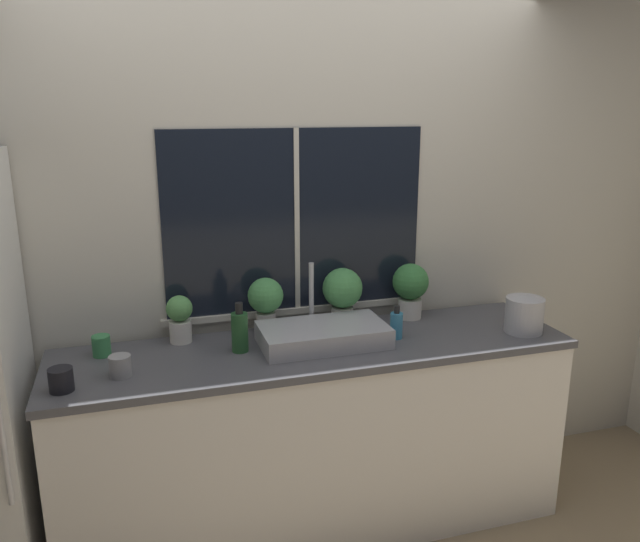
# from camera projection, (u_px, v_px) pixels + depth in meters

# --- Properties ---
(wall_back) EXTENTS (8.00, 0.09, 2.70)m
(wall_back) POSITION_uv_depth(u_px,v_px,m) (295.00, 241.00, 3.07)
(wall_back) COLOR beige
(wall_back) RESTS_ON ground_plane
(wall_right) EXTENTS (0.06, 7.00, 2.70)m
(wall_right) POSITION_uv_depth(u_px,v_px,m) (563.00, 198.00, 4.48)
(wall_right) COLOR beige
(wall_right) RESTS_ON ground_plane
(counter) EXTENTS (2.36, 0.62, 0.94)m
(counter) POSITION_uv_depth(u_px,v_px,m) (317.00, 437.00, 2.96)
(counter) COLOR white
(counter) RESTS_ON ground_plane
(sink) EXTENTS (0.58, 0.37, 0.34)m
(sink) POSITION_uv_depth(u_px,v_px,m) (323.00, 334.00, 2.85)
(sink) COLOR #ADADB2
(sink) RESTS_ON counter
(potted_plant_far_left) EXTENTS (0.12, 0.12, 0.22)m
(potted_plant_far_left) POSITION_uv_depth(u_px,v_px,m) (180.00, 317.00, 2.85)
(potted_plant_far_left) COLOR silver
(potted_plant_far_left) RESTS_ON counter
(potted_plant_center_left) EXTENTS (0.17, 0.17, 0.27)m
(potted_plant_center_left) POSITION_uv_depth(u_px,v_px,m) (266.00, 300.00, 2.96)
(potted_plant_center_left) COLOR silver
(potted_plant_center_left) RESTS_ON counter
(potted_plant_center_right) EXTENTS (0.20, 0.20, 0.29)m
(potted_plant_center_right) POSITION_uv_depth(u_px,v_px,m) (342.00, 291.00, 3.06)
(potted_plant_center_right) COLOR silver
(potted_plant_center_right) RESTS_ON counter
(potted_plant_far_right) EXTENTS (0.18, 0.18, 0.28)m
(potted_plant_far_right) POSITION_uv_depth(u_px,v_px,m) (410.00, 287.00, 3.17)
(potted_plant_far_right) COLOR silver
(potted_plant_far_right) RESTS_ON counter
(soap_bottle) EXTENTS (0.06, 0.06, 0.16)m
(soap_bottle) POSITION_uv_depth(u_px,v_px,m) (396.00, 325.00, 2.91)
(soap_bottle) COLOR teal
(soap_bottle) RESTS_ON counter
(bottle_tall) EXTENTS (0.07, 0.07, 0.23)m
(bottle_tall) POSITION_uv_depth(u_px,v_px,m) (240.00, 331.00, 2.75)
(bottle_tall) COLOR #235128
(bottle_tall) RESTS_ON counter
(mug_grey) EXTENTS (0.09, 0.09, 0.09)m
(mug_grey) POSITION_uv_depth(u_px,v_px,m) (120.00, 366.00, 2.51)
(mug_grey) COLOR gray
(mug_grey) RESTS_ON counter
(mug_green) EXTENTS (0.08, 0.08, 0.09)m
(mug_green) POSITION_uv_depth(u_px,v_px,m) (101.00, 346.00, 2.71)
(mug_green) COLOR #38844C
(mug_green) RESTS_ON counter
(mug_black) EXTENTS (0.09, 0.09, 0.09)m
(mug_black) POSITION_uv_depth(u_px,v_px,m) (61.00, 380.00, 2.38)
(mug_black) COLOR black
(mug_black) RESTS_ON counter
(kettle) EXTENTS (0.18, 0.18, 0.19)m
(kettle) POSITION_uv_depth(u_px,v_px,m) (524.00, 314.00, 2.99)
(kettle) COLOR #B2B2B7
(kettle) RESTS_ON counter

